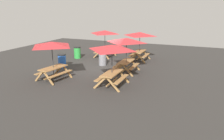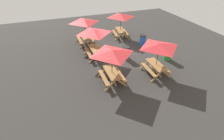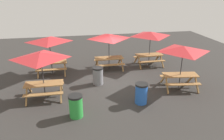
{
  "view_description": "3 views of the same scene",
  "coord_description": "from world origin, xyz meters",
  "px_view_note": "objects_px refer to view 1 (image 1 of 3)",
  "views": [
    {
      "loc": [
        -13.65,
        -6.24,
        4.23
      ],
      "look_at": [
        -3.06,
        -1.82,
        0.9
      ],
      "focal_mm": 35.0,
      "sensor_mm": 36.0,
      "label": 1
    },
    {
      "loc": [
        11.93,
        -4.73,
        6.92
      ],
      "look_at": [
        3.32,
        -1.57,
        0.9
      ],
      "focal_mm": 28.0,
      "sensor_mm": 36.0,
      "label": 2
    },
    {
      "loc": [
        2.11,
        11.48,
        5.17
      ],
      "look_at": [
        0.02,
        0.86,
        0.9
      ],
      "focal_mm": 35.0,
      "sensor_mm": 36.0,
      "label": 3
    }
  ],
  "objects_px": {
    "picnic_table_0": "(112,50)",
    "picnic_table_2": "(52,47)",
    "picnic_table_4": "(126,43)",
    "picnic_table_1": "(140,36)",
    "trash_bin_gray": "(103,59)",
    "trash_bin_blue": "(62,61)",
    "picnic_table_3": "(105,34)",
    "trash_bin_green": "(77,52)"
  },
  "relations": [
    {
      "from": "picnic_table_0",
      "to": "picnic_table_2",
      "type": "bearing_deg",
      "value": 96.06
    },
    {
      "from": "picnic_table_4",
      "to": "picnic_table_1",
      "type": "bearing_deg",
      "value": 1.76
    },
    {
      "from": "picnic_table_1",
      "to": "trash_bin_gray",
      "type": "height_order",
      "value": "picnic_table_1"
    },
    {
      "from": "picnic_table_0",
      "to": "trash_bin_blue",
      "type": "distance_m",
      "value": 5.45
    },
    {
      "from": "picnic_table_3",
      "to": "trash_bin_blue",
      "type": "height_order",
      "value": "picnic_table_3"
    },
    {
      "from": "picnic_table_3",
      "to": "trash_bin_green",
      "type": "distance_m",
      "value": 2.84
    },
    {
      "from": "trash_bin_green",
      "to": "picnic_table_2",
      "type": "bearing_deg",
      "value": -162.74
    },
    {
      "from": "picnic_table_4",
      "to": "trash_bin_gray",
      "type": "bearing_deg",
      "value": 65.16
    },
    {
      "from": "picnic_table_2",
      "to": "trash_bin_green",
      "type": "height_order",
      "value": "picnic_table_2"
    },
    {
      "from": "picnic_table_1",
      "to": "trash_bin_green",
      "type": "height_order",
      "value": "picnic_table_1"
    },
    {
      "from": "trash_bin_blue",
      "to": "trash_bin_gray",
      "type": "height_order",
      "value": "same"
    },
    {
      "from": "trash_bin_blue",
      "to": "trash_bin_gray",
      "type": "xyz_separation_m",
      "value": [
        1.68,
        -2.44,
        0.0
      ]
    },
    {
      "from": "picnic_table_0",
      "to": "trash_bin_green",
      "type": "bearing_deg",
      "value": 46.31
    },
    {
      "from": "picnic_table_4",
      "to": "trash_bin_green",
      "type": "height_order",
      "value": "picnic_table_4"
    },
    {
      "from": "picnic_table_3",
      "to": "trash_bin_green",
      "type": "relative_size",
      "value": 2.38
    },
    {
      "from": "picnic_table_1",
      "to": "picnic_table_2",
      "type": "height_order",
      "value": "same"
    },
    {
      "from": "picnic_table_0",
      "to": "picnic_table_4",
      "type": "height_order",
      "value": "same"
    },
    {
      "from": "picnic_table_0",
      "to": "trash_bin_blue",
      "type": "bearing_deg",
      "value": 66.16
    },
    {
      "from": "picnic_table_4",
      "to": "picnic_table_2",
      "type": "bearing_deg",
      "value": 132.14
    },
    {
      "from": "trash_bin_green",
      "to": "trash_bin_gray",
      "type": "bearing_deg",
      "value": -113.79
    },
    {
      "from": "picnic_table_4",
      "to": "trash_bin_green",
      "type": "relative_size",
      "value": 2.38
    },
    {
      "from": "trash_bin_gray",
      "to": "picnic_table_3",
      "type": "bearing_deg",
      "value": 20.77
    },
    {
      "from": "picnic_table_1",
      "to": "trash_bin_green",
      "type": "bearing_deg",
      "value": 104.5
    },
    {
      "from": "picnic_table_0",
      "to": "trash_bin_gray",
      "type": "xyz_separation_m",
      "value": [
        3.8,
        2.36,
        -1.49
      ]
    },
    {
      "from": "trash_bin_green",
      "to": "picnic_table_4",
      "type": "bearing_deg",
      "value": -114.25
    },
    {
      "from": "picnic_table_3",
      "to": "trash_bin_gray",
      "type": "xyz_separation_m",
      "value": [
        -2.74,
        -1.04,
        -1.49
      ]
    },
    {
      "from": "picnic_table_2",
      "to": "picnic_table_3",
      "type": "height_order",
      "value": "same"
    },
    {
      "from": "picnic_table_0",
      "to": "trash_bin_green",
      "type": "relative_size",
      "value": 2.38
    },
    {
      "from": "picnic_table_1",
      "to": "trash_bin_blue",
      "type": "xyz_separation_m",
      "value": [
        -4.25,
        4.54,
        -1.49
      ]
    },
    {
      "from": "trash_bin_gray",
      "to": "trash_bin_green",
      "type": "relative_size",
      "value": 1.0
    },
    {
      "from": "picnic_table_2",
      "to": "picnic_table_3",
      "type": "relative_size",
      "value": 1.0
    },
    {
      "from": "picnic_table_1",
      "to": "picnic_table_3",
      "type": "relative_size",
      "value": 1.0
    },
    {
      "from": "trash_bin_blue",
      "to": "trash_bin_green",
      "type": "relative_size",
      "value": 1.0
    },
    {
      "from": "trash_bin_green",
      "to": "picnic_table_3",
      "type": "bearing_deg",
      "value": -53.99
    },
    {
      "from": "picnic_table_1",
      "to": "picnic_table_4",
      "type": "xyz_separation_m",
      "value": [
        -3.6,
        -0.11,
        0.0
      ]
    },
    {
      "from": "picnic_table_1",
      "to": "trash_bin_blue",
      "type": "height_order",
      "value": "picnic_table_1"
    },
    {
      "from": "picnic_table_1",
      "to": "trash_bin_blue",
      "type": "distance_m",
      "value": 6.4
    },
    {
      "from": "picnic_table_1",
      "to": "trash_bin_blue",
      "type": "relative_size",
      "value": 2.38
    },
    {
      "from": "trash_bin_blue",
      "to": "trash_bin_gray",
      "type": "relative_size",
      "value": 1.0
    },
    {
      "from": "picnic_table_0",
      "to": "picnic_table_3",
      "type": "distance_m",
      "value": 7.37
    },
    {
      "from": "picnic_table_1",
      "to": "trash_bin_gray",
      "type": "distance_m",
      "value": 3.65
    },
    {
      "from": "picnic_table_2",
      "to": "trash_bin_green",
      "type": "relative_size",
      "value": 2.38
    }
  ]
}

